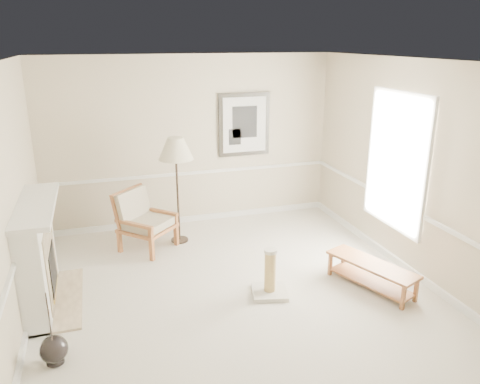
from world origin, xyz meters
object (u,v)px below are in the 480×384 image
at_px(bench, 371,271).
at_px(scratching_post, 270,280).
at_px(armchair, 142,217).
at_px(floor_lamp, 176,152).
at_px(floor_vase, 54,350).

distance_m(bench, scratching_post, 1.35).
bearing_deg(armchair, floor_lamp, -38.21).
distance_m(floor_vase, bench, 3.90).
relative_size(floor_vase, floor_lamp, 0.48).
bearing_deg(floor_vase, scratching_post, 13.37).
distance_m(floor_vase, floor_lamp, 3.41).
bearing_deg(floor_lamp, scratching_post, -68.00).
relative_size(armchair, scratching_post, 1.63).
distance_m(floor_vase, armchair, 2.81).
relative_size(floor_vase, scratching_post, 1.30).
xyz_separation_m(floor_vase, scratching_post, (2.56, 0.61, 0.05)).
bearing_deg(armchair, scratching_post, -98.87).
xyz_separation_m(floor_lamp, scratching_post, (0.81, -1.99, -1.29)).
height_order(floor_vase, floor_lamp, floor_lamp).
relative_size(floor_vase, armchair, 0.80).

